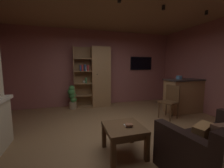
# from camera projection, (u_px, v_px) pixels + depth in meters

# --- Properties ---
(floor) EXTENTS (6.16, 5.27, 0.02)m
(floor) POSITION_uv_depth(u_px,v_px,m) (117.00, 135.00, 3.06)
(floor) COLOR olive
(floor) RESTS_ON ground
(wall_back) EXTENTS (6.28, 0.06, 2.77)m
(wall_back) POSITION_uv_depth(u_px,v_px,m) (95.00, 68.00, 5.43)
(wall_back) COLOR #9E5B56
(wall_back) RESTS_ON ground
(window_pane_back) EXTENTS (0.65, 0.01, 0.94)m
(window_pane_back) POSITION_uv_depth(u_px,v_px,m) (87.00, 74.00, 5.33)
(window_pane_back) COLOR white
(bookshelf_cabinet) EXTENTS (1.29, 0.41, 2.14)m
(bookshelf_cabinet) POSITION_uv_depth(u_px,v_px,m) (98.00, 77.00, 5.23)
(bookshelf_cabinet) COLOR #997047
(bookshelf_cabinet) RESTS_ON ground
(kitchen_bar_counter) EXTENTS (1.36, 0.61, 1.05)m
(kitchen_bar_counter) POSITION_uv_depth(u_px,v_px,m) (186.00, 95.00, 4.61)
(kitchen_bar_counter) COLOR #997047
(kitchen_bar_counter) RESTS_ON ground
(tissue_box) EXTENTS (0.13, 0.13, 0.11)m
(tissue_box) POSITION_uv_depth(u_px,v_px,m) (179.00, 77.00, 4.54)
(tissue_box) COLOR #598CBF
(tissue_box) RESTS_ON kitchen_bar_counter
(leather_couch) EXTENTS (1.66, 1.09, 0.84)m
(leather_couch) POSITION_uv_depth(u_px,v_px,m) (223.00, 150.00, 1.99)
(leather_couch) COLOR black
(leather_couch) RESTS_ON ground
(coffee_table) EXTENTS (0.62, 0.65, 0.48)m
(coffee_table) POSITION_uv_depth(u_px,v_px,m) (124.00, 131.00, 2.38)
(coffee_table) COLOR brown
(coffee_table) RESTS_ON ground
(table_book_0) EXTENTS (0.13, 0.11, 0.02)m
(table_book_0) POSITION_uv_depth(u_px,v_px,m) (128.00, 125.00, 2.37)
(table_book_0) COLOR beige
(table_book_0) RESTS_ON coffee_table
(table_book_1) EXTENTS (0.13, 0.12, 0.03)m
(table_book_1) POSITION_uv_depth(u_px,v_px,m) (129.00, 125.00, 2.34)
(table_book_1) COLOR brown
(table_book_1) RESTS_ON coffee_table
(dining_chair) EXTENTS (0.54, 0.54, 0.92)m
(dining_chair) POSITION_uv_depth(u_px,v_px,m) (170.00, 99.00, 4.05)
(dining_chair) COLOR brown
(dining_chair) RESTS_ON ground
(potted_floor_plant) EXTENTS (0.30, 0.29, 0.82)m
(potted_floor_plant) POSITION_uv_depth(u_px,v_px,m) (72.00, 96.00, 4.93)
(potted_floor_plant) COLOR #9E896B
(potted_floor_plant) RESTS_ON ground
(wall_mounted_tv) EXTENTS (0.92, 0.06, 0.52)m
(wall_mounted_tv) POSITION_uv_depth(u_px,v_px,m) (141.00, 63.00, 5.88)
(wall_mounted_tv) COLOR black
(track_light_spot_2) EXTENTS (0.07, 0.07, 0.09)m
(track_light_spot_2) POSITION_uv_depth(u_px,v_px,m) (119.00, 0.00, 2.70)
(track_light_spot_2) COLOR black
(track_light_spot_3) EXTENTS (0.07, 0.07, 0.09)m
(track_light_spot_3) POSITION_uv_depth(u_px,v_px,m) (163.00, 8.00, 3.06)
(track_light_spot_3) COLOR black
(track_light_spot_4) EXTENTS (0.07, 0.07, 0.09)m
(track_light_spot_4) POSITION_uv_depth(u_px,v_px,m) (206.00, 13.00, 3.35)
(track_light_spot_4) COLOR black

